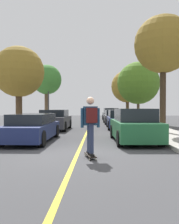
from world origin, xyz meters
TOP-DOWN VIEW (x-y plane):
  - ground at (0.00, 0.00)m, footprint 80.00×80.00m
  - center_line at (0.00, 4.00)m, footprint 0.12×39.20m
  - parked_car_left_nearest at (-2.25, 3.07)m, footprint 1.82×4.56m
  - parked_car_left_near at (-2.25, 8.87)m, footprint 1.94×4.09m
  - parked_car_right_nearest at (2.25, 3.00)m, footprint 1.93×4.25m
  - parked_car_right_near at (2.25, 10.03)m, footprint 1.83×4.43m
  - parked_car_right_far at (2.25, 15.51)m, footprint 2.05×4.73m
  - parked_car_right_farthest at (2.25, 21.87)m, footprint 2.03×4.16m
  - street_tree_left_nearest at (-4.30, 7.58)m, footprint 3.18×3.18m
  - street_tree_left_near at (-4.30, 16.19)m, footprint 2.88×2.88m
  - street_tree_right_nearest at (4.30, 6.08)m, footprint 3.20×3.20m
  - street_tree_right_near at (4.30, 14.42)m, footprint 3.77×3.77m
  - street_tree_right_far at (4.30, 22.39)m, footprint 3.93×3.93m
  - streetlamp at (-4.00, 15.51)m, footprint 0.36×0.24m
  - skateboard at (0.44, -0.52)m, footprint 0.41×0.87m
  - skateboarder at (0.44, -0.55)m, footprint 0.58×0.70m

SIDE VIEW (x-z plane):
  - ground at x=0.00m, z-range 0.00..0.00m
  - center_line at x=0.00m, z-range 0.00..0.01m
  - skateboard at x=0.44m, z-range 0.04..0.14m
  - parked_car_left_nearest at x=-2.25m, z-range 0.01..1.24m
  - parked_car_right_far at x=2.25m, z-range 0.01..1.31m
  - parked_car_left_near at x=-2.25m, z-range -0.01..1.35m
  - parked_car_right_near at x=2.25m, z-range 0.00..1.34m
  - parked_car_right_farthest at x=2.25m, z-range -0.03..1.43m
  - parked_car_right_nearest at x=2.25m, z-range -0.03..1.43m
  - skateboarder at x=0.44m, z-range 0.23..1.94m
  - streetlamp at x=-4.00m, z-range 0.53..5.41m
  - street_tree_right_near at x=4.30m, z-range 0.97..6.43m
  - street_tree_left_nearest at x=-4.30m, z-range 1.13..6.34m
  - street_tree_right_far at x=4.30m, z-range 1.12..7.04m
  - street_tree_left_near at x=-4.30m, z-range 1.41..6.95m
  - street_tree_right_nearest at x=4.30m, z-range 1.75..8.24m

